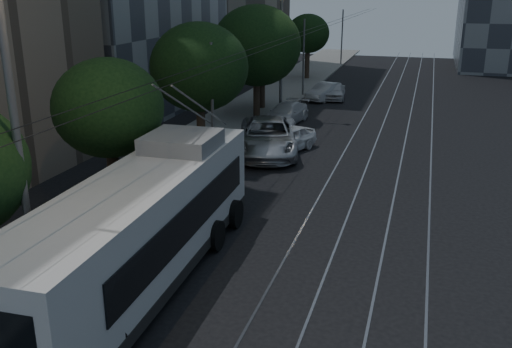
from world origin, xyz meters
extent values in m
plane|color=black|center=(0.00, 0.00, 0.00)|extent=(120.00, 120.00, 0.00)
cube|color=slate|center=(-7.50, 20.00, 0.07)|extent=(5.00, 90.00, 0.15)
cube|color=gray|center=(0.28, 20.00, 0.01)|extent=(0.08, 90.00, 0.02)
cube|color=gray|center=(1.72, 20.00, 0.01)|extent=(0.08, 90.00, 0.02)
cube|color=gray|center=(3.28, 20.00, 0.01)|extent=(0.08, 90.00, 0.02)
cube|color=gray|center=(4.72, 20.00, 0.01)|extent=(0.08, 90.00, 0.02)
cylinder|color=black|center=(-3.85, 20.00, 5.60)|extent=(0.02, 90.00, 0.02)
cylinder|color=black|center=(-3.15, 20.00, 5.60)|extent=(0.02, 90.00, 0.02)
cylinder|color=#5E5F61|center=(-5.30, 10.00, 3.00)|extent=(0.14, 0.14, 6.00)
cylinder|color=#5E5F61|center=(-5.30, 30.00, 3.00)|extent=(0.14, 0.14, 6.00)
cylinder|color=#5E5F61|center=(-5.30, 50.00, 3.00)|extent=(0.14, 0.14, 6.00)
cube|color=#BABABC|center=(-3.35, -0.98, 1.83)|extent=(2.99, 12.44, 2.94)
cube|color=black|center=(-3.35, -0.98, 0.52)|extent=(3.03, 12.48, 0.36)
cube|color=black|center=(-3.35, -0.46, 1.96)|extent=(2.97, 9.87, 1.08)
cube|color=black|center=(-3.35, 5.18, 2.06)|extent=(2.13, 0.14, 1.03)
cube|color=gray|center=(-3.35, 2.11, 3.56)|extent=(2.29, 2.33, 0.52)
cylinder|color=#5E5F61|center=(-3.66, 3.20, 4.50)|extent=(0.06, 4.66, 2.25)
cylinder|color=#5E5F61|center=(-3.04, 3.20, 4.50)|extent=(0.06, 4.66, 2.25)
cylinder|color=black|center=(-4.61, -4.94, 0.52)|extent=(0.31, 1.03, 1.03)
cylinder|color=black|center=(-4.61, 1.74, 0.52)|extent=(0.31, 1.03, 1.03)
cylinder|color=black|center=(-2.08, 1.74, 0.52)|extent=(0.31, 1.03, 1.03)
cylinder|color=black|center=(-4.61, 3.72, 0.52)|extent=(0.31, 1.03, 1.03)
cylinder|color=black|center=(-2.08, 3.72, 0.52)|extent=(0.31, 1.03, 1.03)
imported|color=#B4B6BC|center=(-3.56, 13.38, 0.91)|extent=(4.57, 7.12, 1.83)
imported|color=white|center=(-2.70, 14.00, 0.68)|extent=(2.95, 4.31, 1.36)
imported|color=silver|center=(-4.30, 20.36, 0.65)|extent=(2.48, 4.71, 1.30)
imported|color=#B4B4B8|center=(-3.33, 29.00, 0.66)|extent=(2.64, 4.23, 1.31)
imported|color=silver|center=(-2.70, 29.54, 0.65)|extent=(2.02, 3.99, 1.30)
cylinder|color=black|center=(-6.50, 2.98, 1.42)|extent=(0.44, 0.44, 2.85)
ellipsoid|color=black|center=(-6.50, 2.98, 4.32)|extent=(3.92, 3.92, 3.52)
cylinder|color=black|center=(-6.50, 11.46, 1.43)|extent=(0.44, 0.44, 2.85)
ellipsoid|color=black|center=(-6.50, 11.46, 4.65)|extent=(4.80, 4.80, 4.32)
cylinder|color=black|center=(-6.50, 21.17, 1.32)|extent=(0.44, 0.44, 2.63)
ellipsoid|color=black|center=(-6.50, 21.17, 4.77)|extent=(5.72, 5.72, 5.15)
cylinder|color=black|center=(-7.00, 24.15, 1.15)|extent=(0.44, 0.44, 2.31)
ellipsoid|color=black|center=(-7.00, 24.15, 4.02)|extent=(4.57, 4.57, 4.11)
cylinder|color=black|center=(-6.78, 38.64, 1.38)|extent=(0.44, 0.44, 2.76)
ellipsoid|color=black|center=(-6.78, 38.64, 4.24)|extent=(3.95, 3.95, 3.55)
cylinder|color=#5E5F61|center=(-5.20, -3.35, 5.51)|extent=(0.20, 0.20, 11.03)
cylinder|color=#5E5F61|center=(-5.20, 22.45, 4.46)|extent=(0.20, 0.20, 8.91)
camera|label=1|loc=(4.18, -14.45, 8.38)|focal=40.00mm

